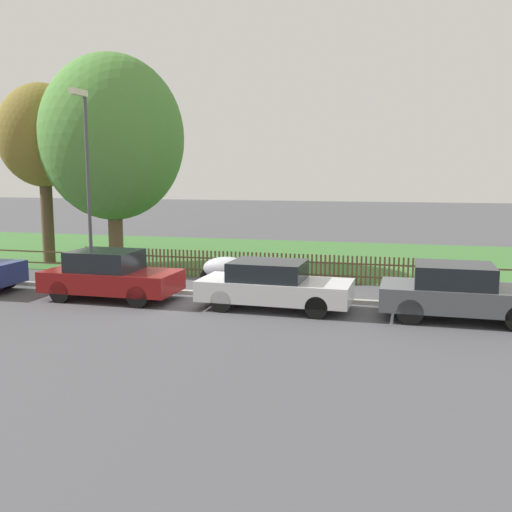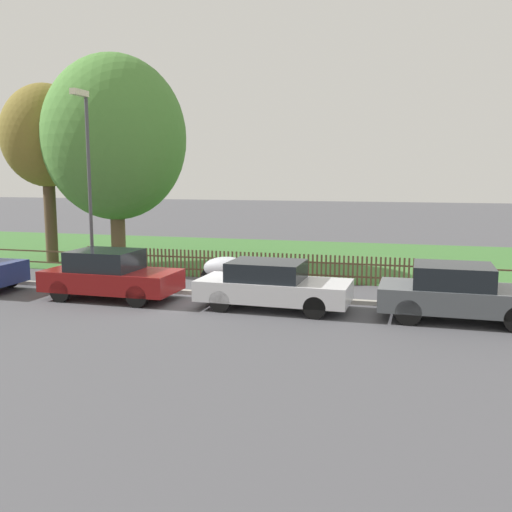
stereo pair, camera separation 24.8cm
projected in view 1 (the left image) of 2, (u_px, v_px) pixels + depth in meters
name	position (u px, v px, depth m)	size (l,w,h in m)	color
ground_plane	(210.00, 296.00, 16.74)	(120.00, 120.00, 0.00)	#4C4C51
kerb_stone	(211.00, 294.00, 16.83)	(41.87, 0.20, 0.12)	#9E998E
grass_strip	(275.00, 256.00, 25.03)	(41.87, 11.61, 0.01)	#3D7033
park_fence	(238.00, 265.00, 19.42)	(41.87, 0.05, 0.95)	brown
parked_car_black_saloon	(110.00, 275.00, 16.25)	(3.85, 1.73, 1.41)	maroon
parked_car_navy_estate	(273.00, 285.00, 15.12)	(4.06, 1.76, 1.28)	silver
parked_car_red_compact	(459.00, 292.00, 13.95)	(3.88, 1.78, 1.39)	#51565B
covered_motorcycle	(229.00, 269.00, 17.79)	(1.89, 0.95, 1.00)	black
tree_nearest_kerb	(43.00, 137.00, 22.31)	(3.49, 3.49, 7.07)	brown
tree_behind_motorcycle	(112.00, 138.00, 21.75)	(5.46, 5.46, 8.07)	brown
street_lamp	(86.00, 166.00, 17.72)	(0.20, 0.79, 6.09)	#47474C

